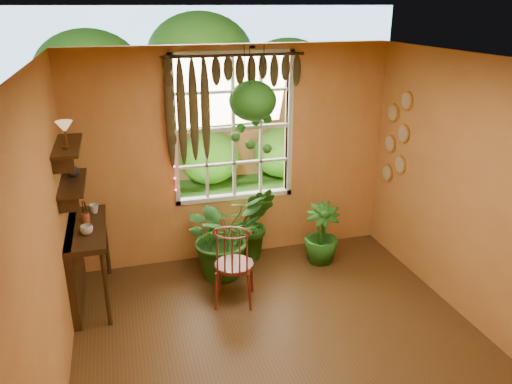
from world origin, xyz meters
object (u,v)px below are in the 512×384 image
(windsor_chair, at_px, (234,276))
(potted_plant_mid, at_px, (253,223))
(counter_ledge, at_px, (79,257))
(potted_plant_left, at_px, (223,235))
(hanging_basket, at_px, (253,108))

(windsor_chair, distance_m, potted_plant_mid, 1.07)
(counter_ledge, relative_size, potted_plant_mid, 1.20)
(counter_ledge, bearing_deg, potted_plant_left, 5.23)
(counter_ledge, xyz_separation_m, potted_plant_mid, (2.10, 0.44, -0.05))
(hanging_basket, bearing_deg, potted_plant_left, -147.93)
(windsor_chair, relative_size, potted_plant_mid, 1.15)
(windsor_chair, distance_m, hanging_basket, 1.96)
(counter_ledge, relative_size, potted_plant_left, 1.12)
(potted_plant_mid, xyz_separation_m, hanging_basket, (-0.01, -0.01, 1.49))
(counter_ledge, distance_m, windsor_chair, 1.70)
(counter_ledge, bearing_deg, hanging_basket, 11.76)
(potted_plant_mid, bearing_deg, hanging_basket, -131.17)
(potted_plant_left, height_order, hanging_basket, hanging_basket)
(potted_plant_left, relative_size, hanging_basket, 0.85)
(counter_ledge, xyz_separation_m, windsor_chair, (1.61, -0.49, -0.22))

